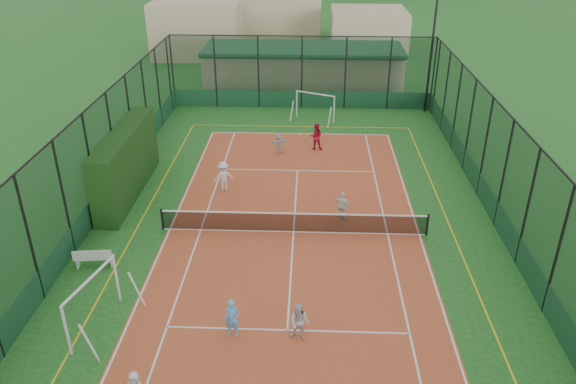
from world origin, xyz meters
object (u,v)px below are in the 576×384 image
white_bench (94,257)px  child_near_mid (232,318)px  child_near_right (300,322)px  child_far_back (279,143)px  floodlight_ne (431,52)px  clubhouse (303,67)px  child_far_left (223,176)px  child_far_right (342,206)px  futsal_goal_far (315,107)px  coach (316,136)px  futsal_goal_near (93,303)px

white_bench → child_near_mid: child_near_mid is taller
child_near_right → child_far_back: bearing=111.9°
floodlight_ne → clubhouse: size_ratio=0.54×
child_far_left → child_near_mid: bearing=82.3°
floodlight_ne → child_near_right: bearing=-109.3°
child_near_right → child_far_right: child_near_right is taller
futsal_goal_far → child_far_right: (1.21, -13.28, -0.21)m
child_near_right → coach: coach is taller
floodlight_ne → clubhouse: 10.47m
floodlight_ne → child_far_back: floodlight_ne is taller
clubhouse → child_near_mid: (-1.80, -28.69, -0.87)m
futsal_goal_far → child_near_right: (-0.53, -21.28, -0.20)m
futsal_goal_far → coach: 5.00m
child_near_mid → child_far_right: size_ratio=1.02×
child_near_right → coach: (0.58, 16.27, 0.09)m
futsal_goal_near → child_far_right: (8.66, 7.62, -0.26)m
child_near_mid → child_far_left: 10.79m
child_far_left → coach: 7.21m
clubhouse → futsal_goal_near: bearing=-102.9°
floodlight_ne → child_near_mid: (-10.40, -23.29, -3.42)m
futsal_goal_near → child_near_right: 6.94m
futsal_goal_far → child_far_back: size_ratio=2.39×
child_far_right → futsal_goal_near: bearing=69.6°
child_far_left → child_far_right: child_far_left is taller
white_bench → child_near_right: bearing=-31.9°
floodlight_ne → coach: floodlight_ne is taller
clubhouse → child_far_back: bearing=-95.0°
floodlight_ne → child_far_back: bearing=-141.4°
white_bench → futsal_goal_far: size_ratio=0.54×
white_bench → floodlight_ne: bearing=43.3°
child_far_left → child_far_right: bearing=137.2°
floodlight_ne → white_bench: size_ratio=5.44×
white_bench → child_far_right: (9.95, 4.13, 0.27)m
floodlight_ne → child_near_mid: size_ratio=5.92×
white_bench → child_far_left: size_ratio=0.99×
child_near_mid → child_far_right: (3.96, 7.89, -0.01)m
futsal_goal_near → child_far_back: 16.17m
child_far_left → futsal_goal_near: bearing=57.1°
futsal_goal_near → futsal_goal_far: 22.19m
futsal_goal_far → child_far_back: (-2.09, -5.65, -0.31)m
futsal_goal_near → child_near_mid: size_ratio=2.12×
futsal_goal_far → child_near_mid: bearing=-72.8°
child_far_left → white_bench: bearing=41.3°
clubhouse → floodlight_ne: bearing=-32.1°
child_near_right → futsal_goal_far: bearing=104.8°
floodlight_ne → child_near_mid: floodlight_ne is taller
child_near_mid → white_bench: bearing=155.1°
floodlight_ne → child_far_left: bearing=-134.0°
futsal_goal_near → child_near_mid: (4.70, -0.27, -0.25)m
child_far_left → child_far_right: 6.40m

